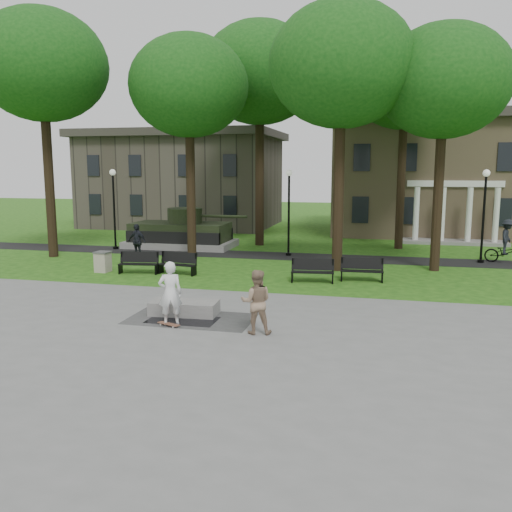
{
  "coord_description": "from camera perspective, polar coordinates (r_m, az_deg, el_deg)",
  "views": [
    {
      "loc": [
        5.61,
        -16.97,
        4.79
      ],
      "look_at": [
        0.79,
        3.33,
        1.4
      ],
      "focal_mm": 38.0,
      "sensor_mm": 36.0,
      "label": 1
    }
  ],
  "objects": [
    {
      "name": "tree_1",
      "position": [
        29.57,
        -7.08,
        17.25
      ],
      "size": [
        6.2,
        6.2,
        11.63
      ],
      "color": "black",
      "rests_on": "ground"
    },
    {
      "name": "pedestrian_walker",
      "position": [
        29.42,
        -12.43,
        1.49
      ],
      "size": [
        1.18,
        0.71,
        1.88
      ],
      "primitive_type": "imported",
      "rotation": [
        0.0,
        0.0,
        -0.24
      ],
      "color": "black",
      "rests_on": "ground"
    },
    {
      "name": "skateboard",
      "position": [
        16.9,
        -9.18,
        -7.16
      ],
      "size": [
        0.8,
        0.47,
        0.07
      ],
      "primitive_type": "cube",
      "rotation": [
        0.0,
        0.0,
        -0.37
      ],
      "color": "brown",
      "rests_on": "plaza"
    },
    {
      "name": "building_left",
      "position": [
        46.55,
        -7.6,
        7.68
      ],
      "size": [
        15.0,
        10.0,
        7.2
      ],
      "primitive_type": "cube",
      "color": "#4C443D",
      "rests_on": "ground"
    },
    {
      "name": "cyclist",
      "position": [
        30.27,
        24.87,
        1.02
      ],
      "size": [
        2.18,
        1.39,
        2.25
      ],
      "rotation": [
        0.0,
        0.0,
        1.22
      ],
      "color": "black",
      "rests_on": "ground"
    },
    {
      "name": "park_bench_0",
      "position": [
        25.41,
        -12.2,
        -0.65
      ],
      "size": [
        1.84,
        0.77,
        1.0
      ],
      "rotation": [
        0.0,
        0.0,
        0.14
      ],
      "color": "black",
      "rests_on": "ground"
    },
    {
      "name": "park_bench_2",
      "position": [
        23.05,
        6.0,
        -1.49
      ],
      "size": [
        1.83,
        0.69,
        1.0
      ],
      "rotation": [
        0.0,
        0.0,
        0.1
      ],
      "color": "black",
      "rests_on": "ground"
    },
    {
      "name": "ground",
      "position": [
        18.51,
        -4.78,
        -5.8
      ],
      "size": [
        120.0,
        120.0,
        0.0
      ],
      "primitive_type": "plane",
      "color": "#1E4C12",
      "rests_on": "ground"
    },
    {
      "name": "footpath",
      "position": [
        29.9,
        2.38,
        0.01
      ],
      "size": [
        44.0,
        2.6,
        0.01
      ],
      "primitive_type": "cube",
      "color": "black",
      "rests_on": "ground"
    },
    {
      "name": "tree_0",
      "position": [
        31.82,
        -21.58,
        18.08
      ],
      "size": [
        6.8,
        6.8,
        12.97
      ],
      "color": "black",
      "rests_on": "ground"
    },
    {
      "name": "lamp_right",
      "position": [
        29.74,
        22.88,
        4.65
      ],
      "size": [
        0.36,
        0.36,
        4.73
      ],
      "color": "black",
      "rests_on": "ground"
    },
    {
      "name": "park_bench_3",
      "position": [
        23.6,
        11.1,
        -1.36
      ],
      "size": [
        1.82,
        0.61,
        1.0
      ],
      "rotation": [
        0.0,
        0.0,
        0.05
      ],
      "color": "black",
      "rests_on": "ground"
    },
    {
      "name": "lamp_left",
      "position": [
        33.24,
        -14.74,
        5.48
      ],
      "size": [
        0.36,
        0.36,
        4.73
      ],
      "color": "black",
      "rests_on": "ground"
    },
    {
      "name": "lamp_mid",
      "position": [
        29.78,
        3.48,
        5.36
      ],
      "size": [
        0.36,
        0.36,
        4.73
      ],
      "color": "black",
      "rests_on": "ground"
    },
    {
      "name": "plaza",
      "position": [
        14.06,
        -11.24,
        -10.82
      ],
      "size": [
        22.0,
        16.0,
        0.02
      ],
      "primitive_type": "cube",
      "color": "gray",
      "rests_on": "ground"
    },
    {
      "name": "skateboarder",
      "position": [
        16.81,
        -9.02,
        -3.88
      ],
      "size": [
        0.84,
        0.7,
        1.98
      ],
      "primitive_type": "imported",
      "rotation": [
        0.0,
        0.0,
        3.5
      ],
      "color": "white",
      "rests_on": "plaza"
    },
    {
      "name": "friend_watching",
      "position": [
        15.73,
        0.03,
        -4.84
      ],
      "size": [
        1.04,
        0.88,
        1.89
      ],
      "primitive_type": "imported",
      "rotation": [
        0.0,
        0.0,
        3.34
      ],
      "color": "#967A61",
      "rests_on": "plaza"
    },
    {
      "name": "park_bench_1",
      "position": [
        24.95,
        -8.24,
        -0.71
      ],
      "size": [
        1.84,
        0.74,
        1.0
      ],
      "rotation": [
        0.0,
        0.0,
        -0.13
      ],
      "color": "black",
      "rests_on": "ground"
    },
    {
      "name": "concrete_block",
      "position": [
        18.07,
        -7.55,
        -5.42
      ],
      "size": [
        2.25,
        1.12,
        0.45
      ],
      "primitive_type": "cube",
      "rotation": [
        0.0,
        0.0,
        0.06
      ],
      "color": "gray",
      "rests_on": "plaza"
    },
    {
      "name": "building_right",
      "position": [
        43.19,
        19.41,
        8.11
      ],
      "size": [
        17.0,
        12.0,
        8.6
      ],
      "color": "#9E8460",
      "rests_on": "ground"
    },
    {
      "name": "puddle",
      "position": [
        17.47,
        -7.74,
        -6.7
      ],
      "size": [
        2.2,
        1.2,
        0.0
      ],
      "primitive_type": "cube",
      "color": "black",
      "rests_on": "plaza"
    },
    {
      "name": "tree_4",
      "position": [
        34.3,
        0.39,
        18.62
      ],
      "size": [
        7.2,
        7.2,
        13.5
      ],
      "color": "black",
      "rests_on": "ground"
    },
    {
      "name": "tree_2",
      "position": [
        25.96,
        9.0,
        19.16
      ],
      "size": [
        6.6,
        6.6,
        12.16
      ],
      "color": "black",
      "rests_on": "ground"
    },
    {
      "name": "tree_5",
      "position": [
        33.84,
        15.44,
        17.19
      ],
      "size": [
        6.4,
        6.4,
        12.44
      ],
      "color": "black",
      "rests_on": "ground"
    },
    {
      "name": "trash_bin",
      "position": [
        26.23,
        -15.82,
        -0.57
      ],
      "size": [
        0.7,
        0.7,
        0.96
      ],
      "rotation": [
        0.0,
        0.0,
        -0.06
      ],
      "color": "#BEAE9C",
      "rests_on": "ground"
    },
    {
      "name": "tree_3",
      "position": [
        26.85,
        19.19,
        16.89
      ],
      "size": [
        6.0,
        6.0,
        11.19
      ],
      "color": "black",
      "rests_on": "ground"
    },
    {
      "name": "tank_monument",
      "position": [
        33.47,
        -7.86,
        2.39
      ],
      "size": [
        7.45,
        3.4,
        2.4
      ],
      "color": "gray",
      "rests_on": "ground"
    }
  ]
}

